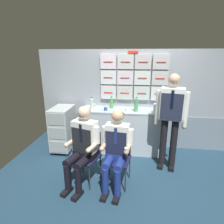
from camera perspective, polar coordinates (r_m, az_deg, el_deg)
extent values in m
cube|color=#1E384C|center=(3.38, 5.61, -20.61)|extent=(4.80, 4.80, 0.04)
cube|color=#8F98A4|center=(4.17, 6.79, 3.57)|extent=(4.20, 0.06, 2.15)
cube|color=gray|center=(4.35, 6.46, -5.56)|extent=(4.12, 0.01, 0.75)
cube|color=silver|center=(4.12, -1.08, 6.06)|extent=(0.33, 0.06, 0.29)
cylinder|color=red|center=(4.08, -1.16, 5.96)|extent=(0.19, 0.01, 0.01)
cube|color=#B1BBB5|center=(4.08, 3.94, 5.92)|extent=(0.33, 0.06, 0.29)
cylinder|color=red|center=(4.04, 3.90, 5.82)|extent=(0.19, 0.01, 0.01)
cube|color=#B1BFC0|center=(4.07, 9.01, 5.74)|extent=(0.33, 0.06, 0.29)
cylinder|color=red|center=(4.04, 9.02, 5.63)|extent=(0.19, 0.01, 0.01)
cube|color=silver|center=(4.10, 14.05, 5.50)|extent=(0.33, 0.06, 0.29)
cylinder|color=red|center=(4.06, 14.10, 5.40)|extent=(0.19, 0.01, 0.01)
cube|color=silver|center=(4.07, -1.10, 10.52)|extent=(0.33, 0.06, 0.29)
cylinder|color=red|center=(4.03, -1.19, 10.46)|extent=(0.19, 0.01, 0.01)
cube|color=silver|center=(4.03, 4.03, 10.42)|extent=(0.33, 0.06, 0.29)
cylinder|color=red|center=(3.99, 4.00, 10.36)|extent=(0.19, 0.01, 0.01)
cube|color=silver|center=(4.02, 9.22, 10.24)|extent=(0.33, 0.06, 0.29)
cylinder|color=red|center=(3.99, 9.23, 10.17)|extent=(0.19, 0.01, 0.01)
cube|color=#AEB1B3|center=(4.05, 14.38, 9.97)|extent=(0.33, 0.06, 0.29)
cylinder|color=red|center=(4.01, 14.44, 9.90)|extent=(0.19, 0.01, 0.01)
cube|color=silver|center=(4.04, -1.13, 15.06)|extent=(0.33, 0.06, 0.29)
cylinder|color=red|center=(4.01, -1.22, 15.04)|extent=(0.19, 0.01, 0.01)
cube|color=#BBBDBC|center=(4.01, 4.13, 15.00)|extent=(0.33, 0.06, 0.29)
cylinder|color=red|center=(3.97, 4.09, 14.98)|extent=(0.19, 0.01, 0.01)
cube|color=#B1AFB2|center=(4.00, 9.45, 14.82)|extent=(0.33, 0.06, 0.29)
cylinder|color=red|center=(3.96, 9.46, 14.80)|extent=(0.19, 0.01, 0.01)
cube|color=#ACAFB1|center=(4.02, 14.72, 14.52)|extent=(0.33, 0.06, 0.29)
cylinder|color=red|center=(3.99, 14.79, 14.49)|extent=(0.19, 0.01, 0.01)
cube|color=red|center=(4.01, 6.44, 17.69)|extent=(0.20, 0.02, 0.05)
cube|color=#B1BEC6|center=(4.09, 3.55, -5.78)|extent=(1.76, 0.52, 0.90)
cube|color=#A2AFB7|center=(3.94, 3.67, 0.51)|extent=(1.79, 0.53, 0.03)
sphere|color=black|center=(4.25, -17.58, -11.94)|extent=(0.07, 0.07, 0.07)
sphere|color=black|center=(4.14, -13.59, -12.45)|extent=(0.07, 0.07, 0.07)
sphere|color=black|center=(4.69, -14.77, -8.82)|extent=(0.07, 0.07, 0.07)
sphere|color=black|center=(4.59, -11.14, -9.17)|extent=(0.07, 0.07, 0.07)
cube|color=#ABB3B3|center=(4.21, -14.70, -4.64)|extent=(0.40, 0.64, 0.90)
cube|color=#979F9E|center=(4.07, -16.09, -10.23)|extent=(0.35, 0.01, 0.24)
cube|color=#979F9E|center=(3.94, -16.45, -6.33)|extent=(0.35, 0.01, 0.24)
cube|color=#979F9E|center=(3.84, -16.82, -2.20)|extent=(0.35, 0.01, 0.24)
cylinder|color=#28282D|center=(3.82, -16.84, -0.23)|extent=(0.32, 0.02, 0.02)
cylinder|color=#2D2D33|center=(3.27, -12.52, -17.50)|extent=(0.02, 0.02, 0.42)
cylinder|color=#2D2D33|center=(3.09, -6.88, -19.40)|extent=(0.02, 0.02, 0.42)
cylinder|color=#2D2D33|center=(3.51, -8.86, -14.64)|extent=(0.02, 0.02, 0.42)
cylinder|color=#2D2D33|center=(3.34, -3.50, -16.17)|extent=(0.02, 0.02, 0.42)
cube|color=#181838|center=(3.18, -8.11, -13.60)|extent=(0.50, 0.50, 0.02)
cube|color=#181838|center=(3.22, -6.41, -8.85)|extent=(0.36, 0.14, 0.40)
cylinder|color=#2D2D33|center=(3.30, -9.20, -8.28)|extent=(0.02, 0.02, 0.40)
cylinder|color=#2D2D33|center=(3.13, -3.65, -9.57)|extent=(0.02, 0.02, 0.40)
cube|color=black|center=(3.20, -13.55, -22.43)|extent=(0.15, 0.24, 0.06)
cube|color=black|center=(3.10, -10.46, -23.65)|extent=(0.15, 0.24, 0.06)
cylinder|color=black|center=(3.08, -13.38, -18.67)|extent=(0.10, 0.10, 0.41)
cylinder|color=black|center=(2.98, -10.25, -19.81)|extent=(0.10, 0.10, 0.41)
cylinder|color=black|center=(3.07, -11.58, -13.63)|extent=(0.24, 0.42, 0.13)
cylinder|color=black|center=(2.97, -8.45, -14.57)|extent=(0.24, 0.42, 0.13)
cube|color=black|center=(3.14, -8.16, -12.48)|extent=(0.40, 0.30, 0.12)
cube|color=white|center=(3.02, -8.20, -7.18)|extent=(0.42, 0.31, 0.50)
cube|color=black|center=(2.95, -9.32, -8.65)|extent=(0.33, 0.12, 0.40)
cube|color=black|center=(2.90, -9.53, -6.39)|extent=(0.04, 0.02, 0.28)
cylinder|color=white|center=(3.11, -11.62, -5.50)|extent=(0.08, 0.08, 0.27)
cylinder|color=beige|center=(3.09, -12.39, -8.94)|extent=(0.14, 0.26, 0.07)
sphere|color=beige|center=(3.01, -13.69, -9.75)|extent=(0.08, 0.08, 0.08)
cylinder|color=white|center=(2.89, -4.60, -7.00)|extent=(0.08, 0.08, 0.27)
cylinder|color=beige|center=(2.88, -6.00, -10.57)|extent=(0.14, 0.26, 0.07)
sphere|color=beige|center=(2.80, -7.21, -11.51)|extent=(0.08, 0.08, 0.08)
sphere|color=beige|center=(2.88, -8.52, -0.11)|extent=(0.20, 0.20, 0.20)
ellipsoid|color=tan|center=(2.89, -8.38, 0.31)|extent=(0.24, 0.23, 0.14)
cylinder|color=#2D2D33|center=(3.11, -2.79, -19.01)|extent=(0.02, 0.02, 0.42)
cylinder|color=#2D2D33|center=(3.04, 4.10, -20.04)|extent=(0.02, 0.02, 0.42)
cylinder|color=#2D2D33|center=(3.39, -0.84, -15.58)|extent=(0.02, 0.02, 0.42)
cylinder|color=#2D2D33|center=(3.33, 5.38, -16.40)|extent=(0.02, 0.02, 0.42)
cube|color=#181838|center=(3.09, 1.49, -14.37)|extent=(0.45, 0.45, 0.02)
cube|color=#181838|center=(3.15, 2.37, -9.34)|extent=(0.37, 0.08, 0.40)
cylinder|color=#2D2D33|center=(3.18, -0.87, -9.05)|extent=(0.02, 0.02, 0.40)
cylinder|color=#2D2D33|center=(3.11, 5.60, -9.78)|extent=(0.02, 0.02, 0.40)
cube|color=black|center=(3.06, -2.25, -24.05)|extent=(0.12, 0.23, 0.06)
cube|color=black|center=(3.02, 1.40, -24.67)|extent=(0.12, 0.23, 0.06)
cylinder|color=navy|center=(2.94, -2.06, -20.12)|extent=(0.10, 0.10, 0.41)
cylinder|color=navy|center=(2.90, 1.64, -20.71)|extent=(0.10, 0.10, 0.41)
cylinder|color=navy|center=(2.94, -1.10, -14.75)|extent=(0.18, 0.39, 0.13)
cylinder|color=navy|center=(2.90, 2.50, -15.24)|extent=(0.18, 0.39, 0.13)
cube|color=navy|center=(3.06, 1.50, -13.23)|extent=(0.36, 0.24, 0.12)
cube|color=white|center=(2.94, 1.64, -8.06)|extent=(0.38, 0.24, 0.47)
cube|color=#1A1F39|center=(2.86, 1.14, -9.58)|extent=(0.32, 0.06, 0.38)
cube|color=navy|center=(2.80, 1.12, -7.41)|extent=(0.04, 0.01, 0.26)
cylinder|color=white|center=(2.97, -2.25, -6.71)|extent=(0.08, 0.08, 0.25)
cylinder|color=tan|center=(2.93, -2.47, -10.19)|extent=(0.10, 0.24, 0.07)
sphere|color=tan|center=(2.84, -3.13, -11.13)|extent=(0.08, 0.08, 0.08)
cylinder|color=white|center=(2.88, 5.68, -7.56)|extent=(0.08, 0.08, 0.25)
cylinder|color=tan|center=(2.85, 4.82, -11.07)|extent=(0.10, 0.24, 0.07)
sphere|color=tan|center=(2.76, 4.40, -12.08)|extent=(0.08, 0.08, 0.08)
cylinder|color=silver|center=(2.74, 4.42, -11.35)|extent=(0.06, 0.06, 0.06)
sphere|color=tan|center=(2.80, 1.71, -1.21)|extent=(0.19, 0.19, 0.19)
ellipsoid|color=black|center=(2.81, 1.78, -0.80)|extent=(0.20, 0.19, 0.13)
cube|color=black|center=(3.81, 14.53, -15.33)|extent=(0.14, 0.25, 0.06)
cube|color=black|center=(3.81, 17.63, -15.65)|extent=(0.14, 0.25, 0.06)
cylinder|color=black|center=(3.61, 15.30, -8.65)|extent=(0.12, 0.12, 0.90)
cylinder|color=black|center=(3.61, 18.18, -8.94)|extent=(0.12, 0.12, 0.90)
cube|color=white|center=(3.37, 17.78, 2.41)|extent=(0.43, 0.30, 0.55)
cube|color=#22273C|center=(3.26, 17.64, 1.36)|extent=(0.35, 0.08, 0.46)
cube|color=black|center=(3.22, 17.85, 3.59)|extent=(0.04, 0.02, 0.31)
cylinder|color=white|center=(3.40, 13.72, 1.38)|extent=(0.08, 0.08, 0.61)
sphere|color=tan|center=(3.49, 13.37, -3.46)|extent=(0.08, 0.08, 0.08)
cylinder|color=white|center=(3.39, 21.59, 0.62)|extent=(0.08, 0.08, 0.61)
sphere|color=tan|center=(3.48, 21.04, -4.22)|extent=(0.08, 0.08, 0.08)
sphere|color=tan|center=(3.29, 18.43, 9.37)|extent=(0.19, 0.19, 0.19)
ellipsoid|color=tan|center=(3.30, 18.47, 9.69)|extent=(0.22, 0.21, 0.14)
cylinder|color=silver|center=(3.77, 12.93, 1.08)|extent=(0.06, 0.06, 0.19)
cone|color=silver|center=(3.74, 13.04, 2.66)|extent=(0.06, 0.06, 0.02)
cylinder|color=red|center=(3.74, 13.06, 2.98)|extent=(0.03, 0.03, 0.02)
cylinder|color=#4DA25C|center=(3.80, 7.37, 2.07)|extent=(0.08, 0.08, 0.26)
cone|color=#4DA25C|center=(3.77, 7.45, 4.16)|extent=(0.08, 0.08, 0.02)
cylinder|color=blue|center=(3.76, 7.47, 4.49)|extent=(0.03, 0.03, 0.02)
cylinder|color=#4F9A50|center=(4.02, -0.12, 2.71)|extent=(0.08, 0.08, 0.22)
cone|color=#4F9A50|center=(3.99, -0.12, 4.38)|extent=(0.08, 0.08, 0.02)
cylinder|color=blue|center=(3.99, -0.12, 4.69)|extent=(0.03, 0.03, 0.02)
cylinder|color=silver|center=(3.91, -6.22, 2.30)|extent=(0.07, 0.07, 0.23)
cone|color=silver|center=(3.88, -6.28, 4.13)|extent=(0.07, 0.07, 0.02)
cylinder|color=black|center=(3.87, -6.29, 4.44)|extent=(0.03, 0.03, 0.02)
cylinder|color=navy|center=(3.87, -1.95, 0.98)|extent=(0.07, 0.07, 0.06)
cylinder|color=#382114|center=(3.86, -1.95, 1.35)|extent=(0.06, 0.06, 0.01)
cylinder|color=tan|center=(4.18, -5.45, 2.08)|extent=(0.07, 0.07, 0.06)
cylinder|color=#382114|center=(4.18, -5.46, 2.38)|extent=(0.06, 0.06, 0.01)
cylinder|color=white|center=(3.81, 4.59, 0.74)|extent=(0.07, 0.07, 0.07)
cylinder|color=#382114|center=(3.81, 4.60, 1.17)|extent=(0.06, 0.06, 0.01)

